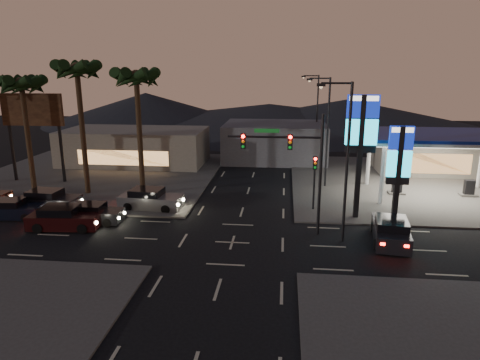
# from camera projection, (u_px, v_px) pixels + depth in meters

# --- Properties ---
(ground) EXTENTS (140.00, 140.00, 0.00)m
(ground) POSITION_uv_depth(u_px,v_px,m) (232.00, 242.00, 27.20)
(ground) COLOR black
(ground) RESTS_ON ground
(corner_lot_ne) EXTENTS (24.00, 24.00, 0.12)m
(corner_lot_ne) POSITION_uv_depth(u_px,v_px,m) (418.00, 183.00, 40.96)
(corner_lot_ne) COLOR #47443F
(corner_lot_ne) RESTS_ON ground
(corner_lot_nw) EXTENTS (24.00, 24.00, 0.12)m
(corner_lot_nw) POSITION_uv_depth(u_px,v_px,m) (98.00, 175.00, 44.21)
(corner_lot_nw) COLOR #47443F
(corner_lot_nw) RESTS_ON ground
(gas_station) EXTENTS (12.20, 8.20, 5.47)m
(gas_station) POSITION_uv_depth(u_px,v_px,m) (439.00, 138.00, 35.84)
(gas_station) COLOR silver
(gas_station) RESTS_ON ground
(convenience_store) EXTENTS (10.00, 6.00, 4.00)m
(convenience_store) POSITION_uv_depth(u_px,v_px,m) (426.00, 154.00, 45.08)
(convenience_store) COLOR #726B5B
(convenience_store) RESTS_ON ground
(pylon_sign_tall) EXTENTS (2.20, 0.35, 9.00)m
(pylon_sign_tall) POSITION_uv_depth(u_px,v_px,m) (361.00, 132.00, 30.02)
(pylon_sign_tall) COLOR black
(pylon_sign_tall) RESTS_ON ground
(pylon_sign_short) EXTENTS (1.60, 0.35, 7.00)m
(pylon_sign_short) POSITION_uv_depth(u_px,v_px,m) (399.00, 160.00, 29.24)
(pylon_sign_short) COLOR black
(pylon_sign_short) RESTS_ON ground
(traffic_signal_mast) EXTENTS (6.10, 0.39, 8.00)m
(traffic_signal_mast) POSITION_uv_depth(u_px,v_px,m) (294.00, 157.00, 27.41)
(traffic_signal_mast) COLOR black
(traffic_signal_mast) RESTS_ON ground
(pedestal_signal) EXTENTS (0.32, 0.39, 4.30)m
(pedestal_signal) POSITION_uv_depth(u_px,v_px,m) (315.00, 174.00, 32.62)
(pedestal_signal) COLOR black
(pedestal_signal) RESTS_ON ground
(streetlight_near) EXTENTS (2.14, 0.25, 10.00)m
(streetlight_near) POSITION_uv_depth(u_px,v_px,m) (344.00, 153.00, 26.03)
(streetlight_near) COLOR black
(streetlight_near) RESTS_ON ground
(streetlight_mid) EXTENTS (2.14, 0.25, 10.00)m
(streetlight_mid) POSITION_uv_depth(u_px,v_px,m) (326.00, 126.00, 38.54)
(streetlight_mid) COLOR black
(streetlight_mid) RESTS_ON ground
(streetlight_far) EXTENTS (2.14, 0.25, 10.00)m
(streetlight_far) POSITION_uv_depth(u_px,v_px,m) (315.00, 111.00, 52.01)
(streetlight_far) COLOR black
(streetlight_far) RESTS_ON ground
(palm_a) EXTENTS (4.41, 4.41, 10.86)m
(palm_a) POSITION_uv_depth(u_px,v_px,m) (137.00, 85.00, 34.87)
(palm_a) COLOR black
(palm_a) RESTS_ON ground
(palm_b) EXTENTS (4.41, 4.41, 11.46)m
(palm_b) POSITION_uv_depth(u_px,v_px,m) (78.00, 78.00, 35.24)
(palm_b) COLOR black
(palm_b) RESTS_ON ground
(palm_c) EXTENTS (4.41, 4.41, 10.26)m
(palm_c) POSITION_uv_depth(u_px,v_px,m) (22.00, 91.00, 36.03)
(palm_c) COLOR black
(palm_c) RESTS_ON ground
(billboard) EXTENTS (6.00, 0.30, 8.50)m
(billboard) POSITION_uv_depth(u_px,v_px,m) (33.00, 117.00, 40.19)
(billboard) COLOR black
(billboard) RESTS_ON ground
(building_far_west) EXTENTS (16.00, 8.00, 4.00)m
(building_far_west) POSITION_uv_depth(u_px,v_px,m) (135.00, 147.00, 49.29)
(building_far_west) COLOR #726B5B
(building_far_west) RESTS_ON ground
(building_far_mid) EXTENTS (12.00, 9.00, 4.40)m
(building_far_mid) POSITION_uv_depth(u_px,v_px,m) (275.00, 142.00, 51.46)
(building_far_mid) COLOR #4C4C51
(building_far_mid) RESTS_ON ground
(hill_left) EXTENTS (40.00, 40.00, 6.00)m
(hill_left) POSITION_uv_depth(u_px,v_px,m) (146.00, 108.00, 86.71)
(hill_left) COLOR black
(hill_left) RESTS_ON ground
(hill_right) EXTENTS (50.00, 50.00, 5.00)m
(hill_right) POSITION_uv_depth(u_px,v_px,m) (347.00, 112.00, 82.78)
(hill_right) COLOR black
(hill_right) RESTS_ON ground
(hill_center) EXTENTS (60.00, 60.00, 4.00)m
(hill_center) POSITION_uv_depth(u_px,v_px,m) (269.00, 114.00, 84.43)
(hill_center) COLOR black
(hill_center) RESTS_ON ground
(car_lane_a_front) EXTENTS (4.30, 1.87, 1.39)m
(car_lane_a_front) POSITION_uv_depth(u_px,v_px,m) (93.00, 214.00, 30.64)
(car_lane_a_front) COLOR black
(car_lane_a_front) RESTS_ON ground
(car_lane_a_mid) EXTENTS (5.02, 2.39, 1.59)m
(car_lane_a_mid) POSITION_uv_depth(u_px,v_px,m) (64.00, 218.00, 29.43)
(car_lane_a_mid) COLOR black
(car_lane_a_mid) RESTS_ON ground
(car_lane_a_rear) EXTENTS (4.45, 2.15, 1.41)m
(car_lane_a_rear) POSITION_uv_depth(u_px,v_px,m) (11.00, 209.00, 31.54)
(car_lane_a_rear) COLOR black
(car_lane_a_rear) RESTS_ON ground
(car_lane_b_front) EXTENTS (5.09, 2.43, 1.62)m
(car_lane_b_front) POSITION_uv_depth(u_px,v_px,m) (150.00, 200.00, 33.59)
(car_lane_b_front) COLOR #5C5B5E
(car_lane_b_front) RESTS_ON ground
(car_lane_b_mid) EXTENTS (4.92, 2.24, 1.58)m
(car_lane_b_mid) POSITION_uv_depth(u_px,v_px,m) (49.00, 201.00, 33.41)
(car_lane_b_mid) COLOR black
(car_lane_b_mid) RESTS_ON ground
(suv_station) EXTENTS (2.65, 5.09, 1.63)m
(suv_station) POSITION_uv_depth(u_px,v_px,m) (391.00, 231.00, 27.10)
(suv_station) COLOR black
(suv_station) RESTS_ON ground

